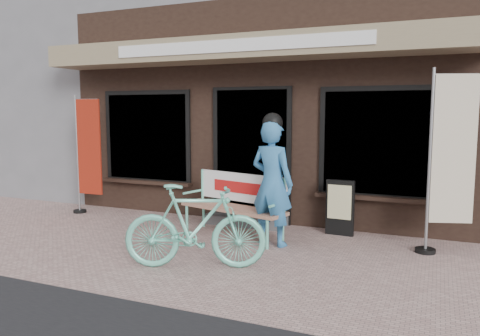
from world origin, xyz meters
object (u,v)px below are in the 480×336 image
at_px(bench, 236,200).
at_px(nobori_cream, 449,159).
at_px(bicycle, 195,226).
at_px(nobori_red, 87,153).
at_px(person, 272,181).
at_px(menu_stand, 340,207).

height_order(bench, nobori_cream, nobori_cream).
xyz_separation_m(bench, bicycle, (0.13, -1.49, -0.04)).
distance_m(nobori_red, nobori_cream, 5.81).
relative_size(person, nobori_cream, 0.76).
height_order(bench, person, person).
relative_size(bicycle, nobori_cream, 0.70).
xyz_separation_m(nobori_red, menu_stand, (4.39, 0.28, -0.66)).
bearing_deg(nobori_red, bicycle, -33.27).
height_order(person, bicycle, person).
relative_size(bench, menu_stand, 2.11).
height_order(nobori_cream, menu_stand, nobori_cream).
bearing_deg(menu_stand, person, -128.22).
xyz_separation_m(bicycle, nobori_cream, (2.67, 1.75, 0.72)).
bearing_deg(nobori_cream, nobori_red, 161.26).
bearing_deg(nobori_cream, menu_stand, 147.97).
xyz_separation_m(person, bicycle, (-0.50, -1.26, -0.39)).
height_order(bench, menu_stand, bench).
height_order(bench, bicycle, bicycle).
relative_size(bench, bicycle, 1.05).
bearing_deg(person, bicycle, -98.54).
bearing_deg(menu_stand, bench, -152.54).
xyz_separation_m(person, nobori_red, (-3.63, 0.57, 0.20)).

